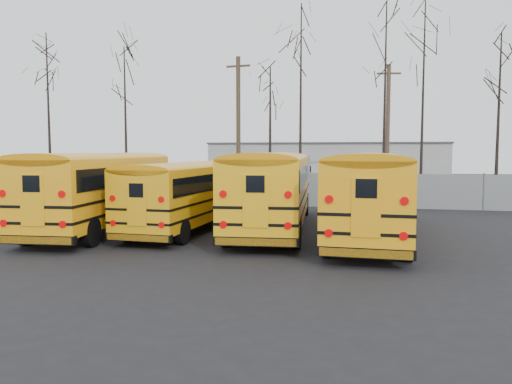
% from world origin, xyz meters
% --- Properties ---
extents(ground, '(120.00, 120.00, 0.00)m').
position_xyz_m(ground, '(0.00, 0.00, 0.00)').
color(ground, black).
rests_on(ground, ground).
extents(fence, '(40.00, 0.04, 2.00)m').
position_xyz_m(fence, '(0.00, 12.00, 1.00)').
color(fence, gray).
rests_on(fence, ground).
extents(distant_building, '(22.00, 8.00, 4.00)m').
position_xyz_m(distant_building, '(2.00, 32.00, 2.00)').
color(distant_building, beige).
rests_on(distant_building, ground).
extents(bus_a, '(3.56, 11.88, 3.28)m').
position_xyz_m(bus_a, '(-5.23, 1.38, 1.92)').
color(bus_a, black).
rests_on(bus_a, ground).
extents(bus_b, '(2.88, 10.44, 2.89)m').
position_xyz_m(bus_b, '(-1.72, 2.15, 1.69)').
color(bus_b, black).
rests_on(bus_b, ground).
extents(bus_c, '(3.59, 11.94, 3.30)m').
position_xyz_m(bus_c, '(1.72, 2.53, 1.93)').
color(bus_c, black).
rests_on(bus_c, ground).
extents(bus_d, '(3.16, 11.83, 3.28)m').
position_xyz_m(bus_d, '(5.66, 1.45, 1.92)').
color(bus_d, black).
rests_on(bus_d, ground).
extents(utility_pole_left, '(1.78, 0.35, 9.98)m').
position_xyz_m(utility_pole_left, '(-3.35, 17.25, 5.13)').
color(utility_pole_left, '#453627').
rests_on(utility_pole_left, ground).
extents(utility_pole_right, '(1.67, 0.36, 9.40)m').
position_xyz_m(utility_pole_right, '(7.11, 19.21, 4.83)').
color(utility_pole_right, '#4E3A2C').
rests_on(utility_pole_right, ground).
extents(tree_0, '(0.26, 0.26, 12.47)m').
position_xyz_m(tree_0, '(-18.78, 17.61, 6.23)').
color(tree_0, black).
rests_on(tree_0, ground).
extents(tree_1, '(0.26, 0.26, 10.58)m').
position_xyz_m(tree_1, '(-11.03, 15.15, 5.29)').
color(tree_1, black).
rests_on(tree_1, ground).
extents(tree_2, '(0.26, 0.26, 9.24)m').
position_xyz_m(tree_2, '(-1.07, 17.43, 4.62)').
color(tree_2, black).
rests_on(tree_2, ground).
extents(tree_3, '(0.26, 0.26, 12.74)m').
position_xyz_m(tree_3, '(1.39, 14.96, 6.37)').
color(tree_3, black).
rests_on(tree_3, ground).
extents(tree_4, '(0.26, 0.26, 12.26)m').
position_xyz_m(tree_4, '(6.64, 13.91, 6.13)').
color(tree_4, black).
rests_on(tree_4, ground).
extents(tree_5, '(0.26, 0.26, 12.12)m').
position_xyz_m(tree_5, '(8.84, 13.80, 6.06)').
color(tree_5, black).
rests_on(tree_5, ground).
extents(tree_6, '(0.26, 0.26, 10.55)m').
position_xyz_m(tree_6, '(13.62, 16.07, 5.27)').
color(tree_6, black).
rests_on(tree_6, ground).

